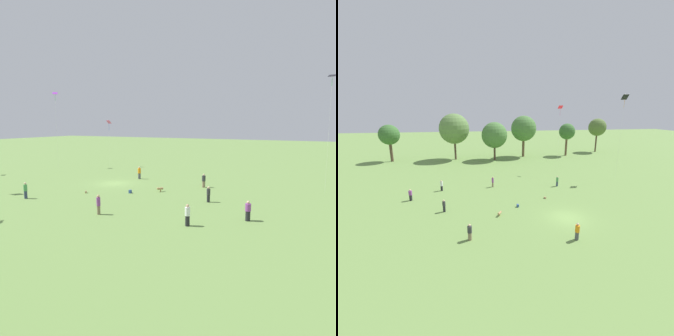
% 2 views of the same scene
% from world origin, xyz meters
% --- Properties ---
extents(ground_plane, '(240.00, 240.00, 0.00)m').
position_xyz_m(ground_plane, '(0.00, 0.00, 0.00)').
color(ground_plane, '#6B8E47').
extents(person_0, '(0.65, 0.65, 1.66)m').
position_xyz_m(person_0, '(-19.56, 8.63, 0.81)').
color(person_0, '#232328').
rests_on(person_0, ground_plane).
extents(person_1, '(0.53, 0.53, 1.70)m').
position_xyz_m(person_1, '(-11.42, -2.82, 0.83)').
color(person_1, '#847056').
rests_on(person_1, ground_plane).
extents(person_2, '(0.47, 0.47, 1.75)m').
position_xyz_m(person_2, '(-7.55, 12.62, 0.88)').
color(person_2, '#847056').
rests_on(person_2, ground_plane).
extents(person_3, '(0.42, 0.42, 1.72)m').
position_xyz_m(person_3, '(-15.71, 12.07, 0.85)').
color(person_3, '#232328').
rests_on(person_3, ground_plane).
extents(person_4, '(0.45, 0.45, 1.61)m').
position_xyz_m(person_4, '(-14.53, 4.09, 0.80)').
color(person_4, '#232328').
rests_on(person_4, ground_plane).
extents(person_5, '(0.48, 0.48, 1.72)m').
position_xyz_m(person_5, '(3.16, 11.28, 0.86)').
color(person_5, '#333D5B').
rests_on(person_5, ground_plane).
extents(person_6, '(0.49, 0.49, 1.77)m').
position_xyz_m(person_6, '(-1.09, -4.47, 0.87)').
color(person_6, '#4C4C51').
rests_on(person_6, ground_plane).
extents(kite_0, '(1.12, 1.12, 13.18)m').
position_xyz_m(kite_0, '(18.13, -8.14, 12.32)').
color(kite_0, purple).
rests_on(kite_0, ground_plane).
extents(kite_4, '(0.93, 0.90, 13.14)m').
position_xyz_m(kite_4, '(-24.85, -6.09, 12.30)').
color(kite_4, black).
rests_on(kite_4, ground_plane).
extents(kite_5, '(0.88, 0.71, 8.35)m').
position_xyz_m(kite_5, '(10.73, -13.35, 7.72)').
color(kite_5, '#E54C99').
rests_on(kite_5, ground_plane).
extents(dog_0, '(0.60, 0.76, 0.53)m').
position_xyz_m(dog_0, '(-7.82, 1.90, 0.36)').
color(dog_0, tan).
rests_on(dog_0, ground_plane).
extents(picnic_bag_0, '(0.26, 0.39, 0.35)m').
position_xyz_m(picnic_bag_0, '(-5.15, 4.05, 0.18)').
color(picnic_bag_0, '#33518C').
rests_on(picnic_bag_0, ground_plane).
extents(picnic_bag_1, '(0.36, 0.39, 0.23)m').
position_xyz_m(picnic_bag_1, '(-0.65, 6.29, 0.12)').
color(picnic_bag_1, '#A58459').
rests_on(picnic_bag_1, ground_plane).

